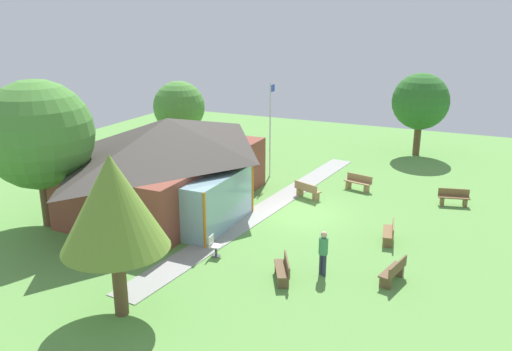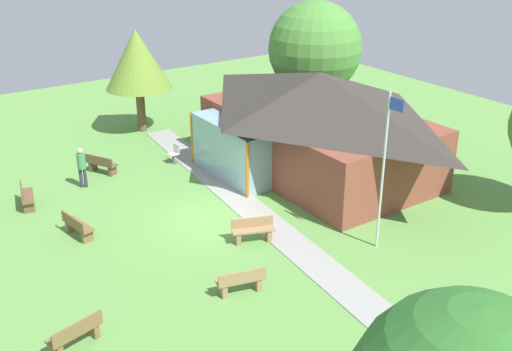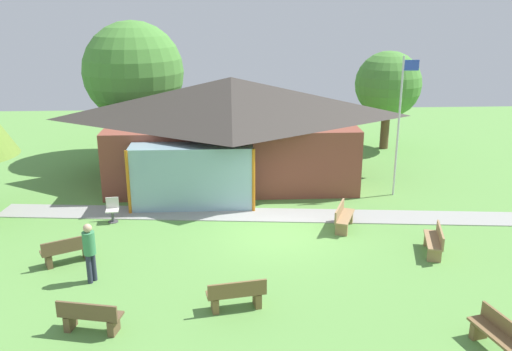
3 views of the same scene
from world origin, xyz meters
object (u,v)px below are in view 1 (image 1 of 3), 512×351
Objects in this scene: bench_front_center at (389,233)px; tree_behind_pavilion_left at (38,135)px; bench_mid_right at (358,183)px; tree_far_east at (421,102)px; bench_front_right at (454,198)px; flagpole at (270,126)px; tree_behind_pavilion_right at (179,107)px; pavilion at (171,161)px; visitor_strolling_lawn at (323,250)px; bench_mid_left at (283,270)px; tree_west_hedge at (113,203)px; bench_front_left at (394,272)px; patio_chair_west at (214,246)px; bench_rear_near_path at (307,191)px.

tree_behind_pavilion_left is at bearing 97.64° from bench_front_center.
tree_far_east reaches higher than bench_mid_right.
flagpole is at bearing -17.94° from bench_front_right.
tree_behind_pavilion_right is at bearing -21.37° from bench_front_right.
pavilion is 10.03m from visitor_strolling_lawn.
bench_mid_left is 0.29× the size of tree_west_hedge.
patio_chair_west is (-0.82, 6.87, 0.01)m from bench_front_left.
bench_rear_near_path is 0.24× the size of tree_behind_pavilion_left.
patio_chair_west is 9.25m from tree_behind_pavilion_left.
flagpole is at bearing -27.93° from visitor_strolling_lawn.
tree_behind_pavilion_left is at bearing 32.60° from visitor_strolling_lawn.
flagpole is 10.70m from bench_front_right.
bench_rear_near_path is at bearing -112.35° from tree_behind_pavilion_right.
tree_behind_pavilion_left is 9.02m from tree_west_hedge.
flagpole is 3.60× the size of bench_mid_left.
bench_front_left is 0.29× the size of tree_west_hedge.
tree_far_east is at bearing -12.78° from tree_west_hedge.
bench_front_center is 1.00× the size of bench_rear_near_path.
bench_mid_left is at bearing 104.56° from bench_mid_right.
bench_front_right is 1.82× the size of patio_chair_west.
bench_front_center is 17.71m from tree_behind_pavilion_right.
pavilion is at bearing 52.51° from bench_mid_right.
visitor_strolling_lawn is (-0.54, 2.47, 0.62)m from bench_front_left.
bench_mid_left is at bearing 69.55° from visitor_strolling_lawn.
patio_chair_west is (-10.79, -2.25, -2.63)m from flagpole.
patio_chair_west is 6.00m from tree_west_hedge.
bench_mid_right is (-0.33, -5.39, -2.65)m from flagpole.
bench_front_left is at bearing -173.89° from tree_far_east.
bench_front_left is 2.61m from visitor_strolling_lawn.
bench_front_left and bench_mid_right have the same top height.
bench_front_right is at bearing -57.76° from tree_behind_pavilion_left.
tree_behind_pavilion_left reaches higher than bench_rear_near_path.
bench_rear_near_path is (3.74, 4.98, 0.00)m from bench_front_center.
bench_front_right is at bearing 134.88° from patio_chair_west.
flagpole is at bearing -2.20° from bench_mid_left.
visitor_strolling_lawn reaches higher than bench_front_left.
tree_behind_pavilion_left is at bearing 146.12° from tree_far_east.
flagpole is 13.76m from bench_front_left.
bench_front_center is 7.40m from patio_chair_west.
visitor_strolling_lawn reaches higher than bench_rear_near_path.
flagpole is 3.53× the size of bench_mid_right.
tree_behind_pavilion_left is at bearing 141.16° from pavilion.
bench_mid_right and bench_rear_near_path have the same top height.
bench_mid_left is 0.30× the size of tree_behind_pavilion_right.
patio_chair_west is 0.49× the size of visitor_strolling_lawn.
bench_mid_right is (0.38, 4.96, 0.00)m from bench_front_right.
pavilion is 10.96m from bench_front_center.
bench_mid_left is 0.28× the size of tree_far_east.
patio_chair_west is at bearing 50.13° from bench_mid_left.
flagpole is 5.06m from bench_rear_near_path.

